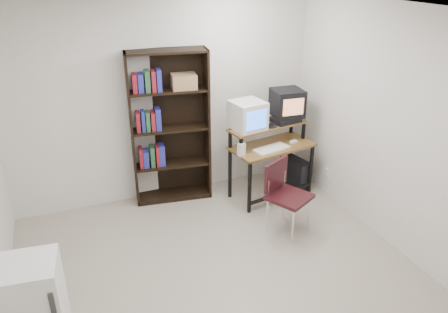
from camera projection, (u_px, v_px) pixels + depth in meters
name	position (u px, v px, depth m)	size (l,w,h in m)	color
floor	(223.00, 280.00, 4.43)	(4.00, 4.00, 0.01)	#AA9F8D
ceiling	(223.00, 13.00, 3.34)	(4.00, 4.00, 0.01)	white
back_wall	(165.00, 102.00, 5.57)	(4.00, 0.01, 2.60)	silver
right_wall	(400.00, 134.00, 4.57)	(0.01, 4.00, 2.60)	silver
computer_desk	(271.00, 149.00, 5.75)	(1.16, 0.71, 0.98)	brown
crt_monitor	(248.00, 116.00, 5.51)	(0.45, 0.45, 0.37)	silver
vcr	(286.00, 120.00, 5.79)	(0.36, 0.26, 0.08)	black
crt_tv	(287.00, 103.00, 5.75)	(0.41, 0.41, 0.36)	black
cd_spindle	(272.00, 126.00, 5.63)	(0.12, 0.12, 0.05)	#26262B
keyboard	(272.00, 149.00, 5.59)	(0.47, 0.21, 0.04)	silver
mousepad	(294.00, 143.00, 5.80)	(0.22, 0.18, 0.01)	black
mouse	(294.00, 142.00, 5.80)	(0.10, 0.06, 0.03)	white
desk_speaker	(241.00, 150.00, 5.41)	(0.08, 0.07, 0.17)	silver
pc_tower	(295.00, 173.00, 6.14)	(0.20, 0.45, 0.42)	black
school_chair	(284.00, 190.00, 5.04)	(0.59, 0.59, 0.87)	black
bookshelf	(169.00, 126.00, 5.57)	(1.03, 0.46, 1.99)	black
mini_fridge	(35.00, 302.00, 3.61)	(0.51, 0.52, 0.78)	white
wall_outlet	(327.00, 173.00, 5.95)	(0.02, 0.08, 0.12)	beige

